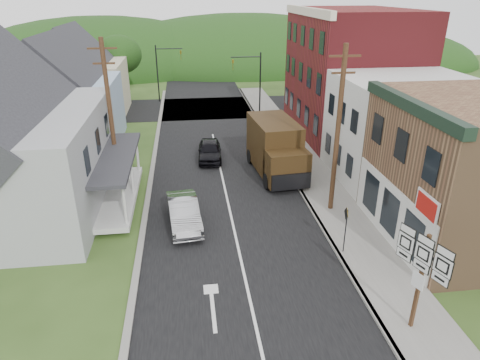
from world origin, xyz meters
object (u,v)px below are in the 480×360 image
object	(u,v)px
delivery_van	(276,148)
warning_sign	(346,224)
silver_sedan	(184,213)
dark_sedan	(210,151)
route_sign_cluster	(421,269)

from	to	relation	value
delivery_van	warning_sign	world-z (taller)	delivery_van
silver_sedan	warning_sign	world-z (taller)	warning_sign
silver_sedan	warning_sign	size ratio (longest dim) A/B	1.86
delivery_van	warning_sign	distance (m)	9.86
dark_sedan	warning_sign	distance (m)	14.05
silver_sedan	dark_sedan	world-z (taller)	silver_sedan
warning_sign	silver_sedan	bearing A→B (deg)	159.03
dark_sedan	route_sign_cluster	bearing A→B (deg)	-68.06
dark_sedan	route_sign_cluster	xyz separation A→B (m)	(6.12, -17.92, 1.95)
warning_sign	route_sign_cluster	bearing A→B (deg)	-75.82
silver_sedan	warning_sign	bearing A→B (deg)	-32.50
dark_sedan	route_sign_cluster	world-z (taller)	route_sign_cluster
delivery_van	warning_sign	xyz separation A→B (m)	(1.19, -9.78, -0.16)
delivery_van	silver_sedan	bearing A→B (deg)	-140.10
silver_sedan	dark_sedan	size ratio (longest dim) A/B	1.07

